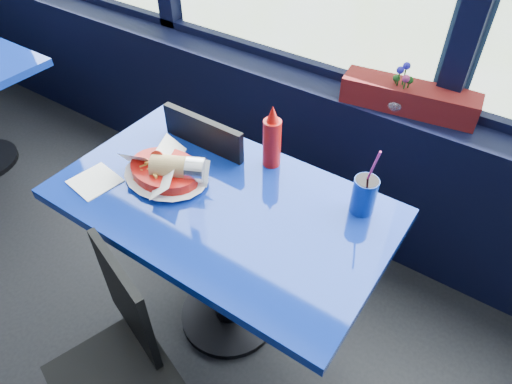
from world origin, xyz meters
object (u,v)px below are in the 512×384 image
(food_basket, at_px, (167,170))
(chair_near_back, at_px, (224,176))
(flower_vase, at_px, (398,97))
(planter_box, at_px, (409,97))
(chair_near_front, at_px, (120,349))
(soda_cup, at_px, (364,194))
(ketchup_bottle, at_px, (272,140))
(near_table, at_px, (223,234))

(food_basket, bearing_deg, chair_near_back, 91.44)
(chair_near_back, relative_size, flower_vase, 4.15)
(food_basket, bearing_deg, planter_box, 55.42)
(chair_near_front, relative_size, soda_cup, 2.80)
(chair_near_back, xyz_separation_m, food_basket, (0.02, -0.34, 0.28))
(food_basket, height_order, soda_cup, soda_cup)
(ketchup_bottle, bearing_deg, near_table, -97.87)
(near_table, xyz_separation_m, ketchup_bottle, (0.04, 0.27, 0.30))
(chair_near_back, xyz_separation_m, soda_cup, (0.68, -0.09, 0.31))
(chair_near_back, relative_size, food_basket, 2.85)
(planter_box, xyz_separation_m, flower_vase, (-0.04, -0.03, 0.01))
(planter_box, bearing_deg, ketchup_bottle, -126.32)
(near_table, height_order, chair_near_front, chair_near_front)
(chair_near_back, distance_m, planter_box, 0.87)
(near_table, relative_size, planter_box, 2.14)
(ketchup_bottle, distance_m, soda_cup, 0.40)
(planter_box, xyz_separation_m, ketchup_bottle, (-0.31, -0.59, 0.01))
(planter_box, relative_size, food_basket, 1.81)
(chair_near_back, relative_size, ketchup_bottle, 3.42)
(flower_vase, distance_m, food_basket, 1.01)
(flower_vase, xyz_separation_m, ketchup_bottle, (-0.27, -0.55, -0.00))
(planter_box, bearing_deg, flower_vase, -145.65)
(chair_near_front, bearing_deg, chair_near_back, 122.03)
(near_table, relative_size, flower_vase, 5.63)
(flower_vase, height_order, ketchup_bottle, flower_vase)
(chair_near_back, bearing_deg, near_table, 128.28)
(chair_near_back, height_order, flower_vase, flower_vase)
(planter_box, distance_m, food_basket, 1.05)
(near_table, bearing_deg, flower_vase, 69.32)
(chair_near_front, height_order, food_basket, food_basket)
(near_table, xyz_separation_m, flower_vase, (0.31, 0.82, 0.30))
(flower_vase, bearing_deg, soda_cup, -78.39)
(chair_near_back, relative_size, soda_cup, 3.11)
(planter_box, xyz_separation_m, soda_cup, (0.08, -0.62, -0.04))
(flower_vase, distance_m, ketchup_bottle, 0.62)
(food_basket, bearing_deg, flower_vase, 56.09)
(planter_box, relative_size, flower_vase, 2.63)
(chair_near_front, height_order, ketchup_bottle, ketchup_bottle)
(ketchup_bottle, bearing_deg, flower_vase, 63.66)
(flower_vase, relative_size, food_basket, 0.69)
(near_table, bearing_deg, chair_near_back, 127.52)
(ketchup_bottle, bearing_deg, food_basket, -132.81)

